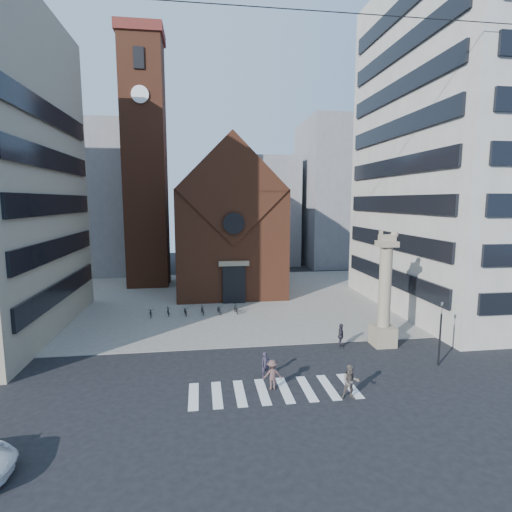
# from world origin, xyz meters

# --- Properties ---
(ground) EXTENTS (120.00, 120.00, 0.00)m
(ground) POSITION_xyz_m (0.00, 0.00, 0.00)
(ground) COLOR black
(ground) RESTS_ON ground
(piazza) EXTENTS (46.00, 30.00, 0.05)m
(piazza) POSITION_xyz_m (0.00, 19.00, 0.03)
(piazza) COLOR gray
(piazza) RESTS_ON ground
(zebra_crossing) EXTENTS (10.20, 3.20, 0.01)m
(zebra_crossing) POSITION_xyz_m (0.55, -3.00, 0.01)
(zebra_crossing) COLOR white
(zebra_crossing) RESTS_ON ground
(church) EXTENTS (12.00, 16.65, 18.00)m
(church) POSITION_xyz_m (0.00, 25.04, 7.98)
(church) COLOR brown
(church) RESTS_ON ground
(campanile) EXTENTS (5.50, 5.50, 31.20)m
(campanile) POSITION_xyz_m (-10.00, 28.00, 15.74)
(campanile) COLOR brown
(campanile) RESTS_ON ground
(building_right) EXTENTS (18.00, 22.00, 32.00)m
(building_right) POSITION_xyz_m (24.00, 12.00, 16.00)
(building_right) COLOR #BDB6AB
(building_right) RESTS_ON ground
(bg_block_left) EXTENTS (16.00, 14.00, 22.00)m
(bg_block_left) POSITION_xyz_m (-20.00, 40.00, 11.00)
(bg_block_left) COLOR gray
(bg_block_left) RESTS_ON ground
(bg_block_mid) EXTENTS (14.00, 12.00, 18.00)m
(bg_block_mid) POSITION_xyz_m (6.00, 45.00, 9.00)
(bg_block_mid) COLOR gray
(bg_block_mid) RESTS_ON ground
(bg_block_right) EXTENTS (16.00, 14.00, 24.00)m
(bg_block_right) POSITION_xyz_m (22.00, 42.00, 12.00)
(bg_block_right) COLOR gray
(bg_block_right) RESTS_ON ground
(lion_column) EXTENTS (1.63, 1.60, 8.68)m
(lion_column) POSITION_xyz_m (10.01, 3.00, 3.46)
(lion_column) COLOR gray
(lion_column) RESTS_ON ground
(traffic_light) EXTENTS (0.13, 0.16, 4.30)m
(traffic_light) POSITION_xyz_m (12.00, -1.00, 2.29)
(traffic_light) COLOR black
(traffic_light) RESTS_ON ground
(pedestrian_0) EXTENTS (0.67, 0.58, 1.56)m
(pedestrian_0) POSITION_xyz_m (0.38, -1.07, 0.78)
(pedestrian_0) COLOR #2D2736
(pedestrian_0) RESTS_ON ground
(pedestrian_1) EXTENTS (1.06, 0.89, 1.95)m
(pedestrian_1) POSITION_xyz_m (4.56, -4.46, 0.97)
(pedestrian_1) COLOR #564B45
(pedestrian_1) RESTS_ON ground
(pedestrian_2) EXTENTS (0.76, 1.16, 1.83)m
(pedestrian_2) POSITION_xyz_m (6.71, 3.00, 0.92)
(pedestrian_2) COLOR #27262E
(pedestrian_2) RESTS_ON ground
(pedestrian_3) EXTENTS (1.16, 0.70, 1.75)m
(pedestrian_3) POSITION_xyz_m (0.50, -2.76, 0.87)
(pedestrian_3) COLOR brown
(pedestrian_3) RESTS_ON ground
(scooter_0) EXTENTS (0.76, 1.59, 0.80)m
(scooter_0) POSITION_xyz_m (-8.16, 13.03, 0.45)
(scooter_0) COLOR black
(scooter_0) RESTS_ON piazza
(scooter_1) EXTENTS (0.64, 1.53, 0.89)m
(scooter_1) POSITION_xyz_m (-6.56, 13.03, 0.50)
(scooter_1) COLOR black
(scooter_1) RESTS_ON piazza
(scooter_2) EXTENTS (0.76, 1.59, 0.80)m
(scooter_2) POSITION_xyz_m (-4.96, 13.03, 0.45)
(scooter_2) COLOR black
(scooter_2) RESTS_ON piazza
(scooter_3) EXTENTS (0.64, 1.53, 0.89)m
(scooter_3) POSITION_xyz_m (-3.36, 13.03, 0.50)
(scooter_3) COLOR black
(scooter_3) RESTS_ON piazza
(scooter_4) EXTENTS (0.76, 1.59, 0.80)m
(scooter_4) POSITION_xyz_m (-1.75, 13.03, 0.45)
(scooter_4) COLOR black
(scooter_4) RESTS_ON piazza
(scooter_5) EXTENTS (0.64, 1.53, 0.89)m
(scooter_5) POSITION_xyz_m (-0.15, 13.03, 0.50)
(scooter_5) COLOR black
(scooter_5) RESTS_ON piazza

